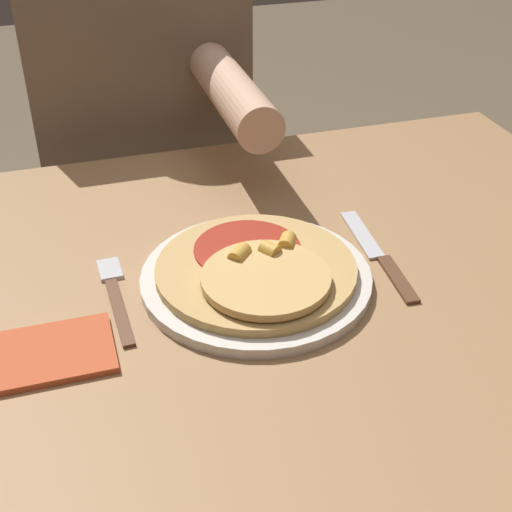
{
  "coord_description": "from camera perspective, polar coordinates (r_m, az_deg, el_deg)",
  "views": [
    {
      "loc": [
        -0.23,
        -0.67,
        1.25
      ],
      "look_at": [
        -0.02,
        0.01,
        0.77
      ],
      "focal_mm": 50.0,
      "sensor_mm": 36.0,
      "label": 1
    }
  ],
  "objects": [
    {
      "name": "person_diner",
      "position": [
        1.41,
        -8.97,
        9.26
      ],
      "size": [
        0.38,
        0.52,
        1.16
      ],
      "color": "#2D2D38",
      "rests_on": "ground_plane"
    },
    {
      "name": "pizza",
      "position": [
        0.87,
        0.15,
        -1.1
      ],
      "size": [
        0.25,
        0.25,
        0.04
      ],
      "color": "tan",
      "rests_on": "plate"
    },
    {
      "name": "fork",
      "position": [
        0.88,
        -11.21,
        -2.9
      ],
      "size": [
        0.03,
        0.18,
        0.0
      ],
      "color": "brown",
      "rests_on": "dining_table"
    },
    {
      "name": "napkin",
      "position": [
        0.81,
        -16.26,
        -7.5
      ],
      "size": [
        0.14,
        0.1,
        0.01
      ],
      "color": "#C6512D",
      "rests_on": "dining_table"
    },
    {
      "name": "knife",
      "position": [
        0.94,
        9.79,
        0.06
      ],
      "size": [
        0.03,
        0.22,
        0.0
      ],
      "color": "brown",
      "rests_on": "dining_table"
    },
    {
      "name": "dining_table",
      "position": [
        0.95,
        1.38,
        -7.92
      ],
      "size": [
        1.08,
        0.83,
        0.73
      ],
      "color": "#9E754C",
      "rests_on": "ground_plane"
    },
    {
      "name": "plate",
      "position": [
        0.88,
        -0.0,
        -1.79
      ],
      "size": [
        0.29,
        0.29,
        0.01
      ],
      "color": "silver",
      "rests_on": "dining_table"
    }
  ]
}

